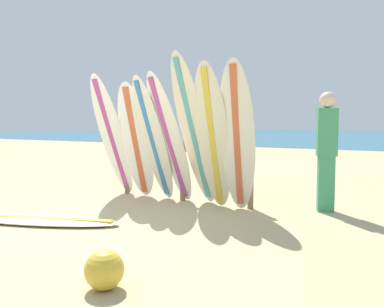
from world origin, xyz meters
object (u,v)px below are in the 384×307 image
Objects in this scene: surfboard_leaning_center at (170,139)px; surfboard_leaning_center_right at (194,131)px; surfboard_leaning_right at (213,137)px; beachgoer_standing at (327,146)px; surfboard_leaning_far_left at (113,137)px; beach_ball at (104,270)px; surfboard_lying_on_sand at (37,220)px; surfboard_rack at (183,162)px; surfboard_leaning_left at (136,142)px; surfboard_leaning_far_right at (237,137)px; surfboard_leaning_center_left at (153,140)px.

surfboard_leaning_center_right is (0.42, 0.06, 0.14)m from surfboard_leaning_center.
surfboard_leaning_center_right is at bearing 173.02° from surfboard_leaning_right.
beachgoer_standing is at bearing 19.21° from surfboard_leaning_center.
surfboard_leaning_far_left reaches higher than beach_ball.
surfboard_leaning_right is 0.95× the size of surfboard_lying_on_sand.
surfboard_leaning_left reaches higher than surfboard_rack.
beach_ball is (0.31, -3.01, -0.96)m from surfboard_leaning_far_right.
surfboard_leaning_right is (0.78, -0.35, 0.45)m from surfboard_rack.
surfboard_leaning_center is 1.20× the size of beachgoer_standing.
surfboard_leaning_left is at bearing 11.41° from surfboard_leaning_far_left.
surfboard_leaning_left is at bearing 179.22° from surfboard_leaning_right.
surfboard_leaning_far_right is (1.49, 0.07, 0.08)m from surfboard_leaning_center_left.
surfboard_leaning_center is at bearing -91.10° from surfboard_rack.
surfboard_rack is 1.34m from surfboard_leaning_far_left.
surfboard_leaning_far_left is 3.57m from beachgoer_standing.
surfboard_leaning_center reaches higher than surfboard_leaning_center_left.
surfboard_leaning_left is 1.13× the size of beachgoer_standing.
surfboard_lying_on_sand is 2.50m from beach_ball.
surfboard_lying_on_sand is at bearing -103.66° from surfboard_leaning_center_left.
beachgoer_standing reaches higher than beach_ball.
surfboard_leaning_far_right reaches higher than surfboard_leaning_center_left.
surfboard_leaning_center_left is 3.56m from beach_ball.
surfboard_leaning_right reaches higher than surfboard_leaning_far_left.
surfboard_lying_on_sand is (0.41, -1.86, -1.04)m from surfboard_leaning_far_left.
beach_ball is (1.80, -2.94, -0.88)m from surfboard_leaning_center_left.
surfboard_leaning_far_left reaches higher than beachgoer_standing.
surfboard_leaning_center is 0.91× the size of surfboard_lying_on_sand.
surfboard_leaning_center_left is 0.89× the size of surfboard_lying_on_sand.
surfboard_leaning_center is at bearing -179.10° from surfboard_leaning_right.
surfboard_leaning_left is at bearing -156.14° from surfboard_rack.
surfboard_leaning_center_right is at bearing -158.36° from beachgoer_standing.
surfboard_leaning_center_left is at bearing -177.40° from surfboard_leaning_far_right.
surfboard_rack is 1.09× the size of surfboard_leaning_center_right.
beach_ball reaches higher than surfboard_lying_on_sand.
beachgoer_standing is (1.48, 0.78, -0.13)m from surfboard_leaning_right.
surfboard_rack reaches higher than surfboard_lying_on_sand.
surfboard_lying_on_sand is 7.45× the size of beach_ball.
surfboard_lying_on_sand is (-0.46, -1.90, -1.00)m from surfboard_leaning_center_left.
surfboard_leaning_far_right is at bearing -146.02° from beachgoer_standing.
surfboard_leaning_center_right is 2.59m from surfboard_lying_on_sand.
surfboard_lying_on_sand is (-0.78, -1.92, -1.02)m from surfboard_leaning_center.
surfboard_leaning_center_left is 1.17× the size of beachgoer_standing.
surfboard_leaning_far_right is at bearing 2.60° from surfboard_leaning_center_left.
surfboard_leaning_center is 0.96× the size of surfboard_leaning_right.
surfboard_leaning_center_left is (0.87, 0.04, -0.03)m from surfboard_leaning_far_left.
surfboard_leaning_center is at bearing -2.58° from surfboard_leaning_left.
surfboard_leaning_left is 3.10m from beachgoer_standing.
surfboard_leaning_far_right is (2.36, 0.11, 0.04)m from surfboard_leaning_far_left.
surfboard_leaning_far_left is 2.37m from surfboard_leaning_far_right.
beach_ball is at bearing -70.63° from surfboard_leaning_center_right.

